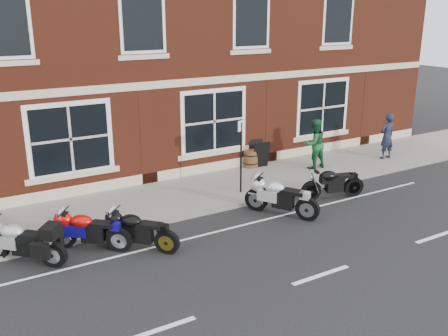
{
  "coord_description": "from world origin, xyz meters",
  "views": [
    {
      "loc": [
        -6.95,
        -10.46,
        5.69
      ],
      "look_at": [
        0.18,
        1.6,
        1.25
      ],
      "focal_mm": 40.0,
      "sensor_mm": 36.0,
      "label": 1
    }
  ],
  "objects_px": {
    "pedestrian_left": "(387,136)",
    "pedestrian_right": "(314,144)",
    "moto_naked_black": "(331,182)",
    "parking_sign": "(241,151)",
    "moto_sport_red": "(90,229)",
    "moto_touring_silver": "(21,239)",
    "barrel_planter": "(251,158)",
    "moto_sport_black": "(139,229)",
    "a_board_sign": "(259,154)",
    "moto_sport_silver": "(280,196)"
  },
  "relations": [
    {
      "from": "moto_sport_black",
      "to": "barrel_planter",
      "type": "height_order",
      "value": "moto_sport_black"
    },
    {
      "from": "moto_sport_red",
      "to": "moto_sport_black",
      "type": "bearing_deg",
      "value": -81.17
    },
    {
      "from": "moto_naked_black",
      "to": "barrel_planter",
      "type": "distance_m",
      "value": 3.78
    },
    {
      "from": "moto_sport_red",
      "to": "moto_naked_black",
      "type": "xyz_separation_m",
      "value": [
        7.57,
        -0.36,
        0.0
      ]
    },
    {
      "from": "moto_touring_silver",
      "to": "moto_sport_red",
      "type": "height_order",
      "value": "moto_touring_silver"
    },
    {
      "from": "pedestrian_left",
      "to": "pedestrian_right",
      "type": "xyz_separation_m",
      "value": [
        -3.27,
        0.48,
        0.02
      ]
    },
    {
      "from": "pedestrian_right",
      "to": "barrel_planter",
      "type": "bearing_deg",
      "value": -33.07
    },
    {
      "from": "barrel_planter",
      "to": "moto_naked_black",
      "type": "bearing_deg",
      "value": -81.55
    },
    {
      "from": "pedestrian_right",
      "to": "parking_sign",
      "type": "distance_m",
      "value": 3.82
    },
    {
      "from": "a_board_sign",
      "to": "moto_touring_silver",
      "type": "bearing_deg",
      "value": -148.2
    },
    {
      "from": "pedestrian_right",
      "to": "parking_sign",
      "type": "relative_size",
      "value": 0.78
    },
    {
      "from": "moto_sport_red",
      "to": "moto_sport_black",
      "type": "height_order",
      "value": "moto_sport_red"
    },
    {
      "from": "moto_naked_black",
      "to": "a_board_sign",
      "type": "xyz_separation_m",
      "value": [
        -0.28,
        3.64,
        0.07
      ]
    },
    {
      "from": "a_board_sign",
      "to": "barrel_planter",
      "type": "xyz_separation_m",
      "value": [
        -0.28,
        0.1,
        -0.17
      ]
    },
    {
      "from": "pedestrian_left",
      "to": "parking_sign",
      "type": "bearing_deg",
      "value": 4.78
    },
    {
      "from": "moto_sport_silver",
      "to": "a_board_sign",
      "type": "bearing_deg",
      "value": 32.73
    },
    {
      "from": "moto_touring_silver",
      "to": "a_board_sign",
      "type": "xyz_separation_m",
      "value": [
        8.86,
        3.15,
        0.02
      ]
    },
    {
      "from": "moto_sport_black",
      "to": "pedestrian_right",
      "type": "height_order",
      "value": "pedestrian_right"
    },
    {
      "from": "moto_sport_red",
      "to": "a_board_sign",
      "type": "relative_size",
      "value": 1.71
    },
    {
      "from": "moto_sport_red",
      "to": "a_board_sign",
      "type": "xyz_separation_m",
      "value": [
        7.29,
        3.28,
        0.08
      ]
    },
    {
      "from": "moto_naked_black",
      "to": "parking_sign",
      "type": "bearing_deg",
      "value": 71.31
    },
    {
      "from": "moto_sport_red",
      "to": "pedestrian_right",
      "type": "relative_size",
      "value": 0.93
    },
    {
      "from": "moto_sport_black",
      "to": "moto_naked_black",
      "type": "bearing_deg",
      "value": -39.6
    },
    {
      "from": "moto_sport_black",
      "to": "moto_naked_black",
      "type": "height_order",
      "value": "moto_naked_black"
    },
    {
      "from": "barrel_planter",
      "to": "moto_sport_red",
      "type": "bearing_deg",
      "value": -154.25
    },
    {
      "from": "moto_naked_black",
      "to": "parking_sign",
      "type": "height_order",
      "value": "parking_sign"
    },
    {
      "from": "moto_sport_red",
      "to": "pedestrian_right",
      "type": "xyz_separation_m",
      "value": [
        8.94,
        2.1,
        0.5
      ]
    },
    {
      "from": "moto_touring_silver",
      "to": "moto_sport_black",
      "type": "xyz_separation_m",
      "value": [
        2.62,
        -0.74,
        -0.06
      ]
    },
    {
      "from": "moto_naked_black",
      "to": "moto_sport_red",
      "type": "bearing_deg",
      "value": 103.71
    },
    {
      "from": "moto_sport_black",
      "to": "pedestrian_left",
      "type": "relative_size",
      "value": 0.91
    },
    {
      "from": "moto_sport_silver",
      "to": "barrel_planter",
      "type": "height_order",
      "value": "moto_sport_silver"
    },
    {
      "from": "moto_sport_black",
      "to": "moto_touring_silver",
      "type": "bearing_deg",
      "value": 122.27
    },
    {
      "from": "moto_naked_black",
      "to": "parking_sign",
      "type": "distance_m",
      "value": 3.0
    },
    {
      "from": "a_board_sign",
      "to": "pedestrian_right",
      "type": "bearing_deg",
      "value": -23.26
    },
    {
      "from": "a_board_sign",
      "to": "parking_sign",
      "type": "distance_m",
      "value": 2.99
    },
    {
      "from": "moto_sport_red",
      "to": "barrel_planter",
      "type": "bearing_deg",
      "value": -24.95
    },
    {
      "from": "moto_naked_black",
      "to": "a_board_sign",
      "type": "height_order",
      "value": "a_board_sign"
    },
    {
      "from": "moto_touring_silver",
      "to": "pedestrian_right",
      "type": "height_order",
      "value": "pedestrian_right"
    },
    {
      "from": "moto_sport_black",
      "to": "barrel_planter",
      "type": "bearing_deg",
      "value": -8.05
    },
    {
      "from": "moto_sport_black",
      "to": "a_board_sign",
      "type": "height_order",
      "value": "a_board_sign"
    },
    {
      "from": "moto_touring_silver",
      "to": "pedestrian_left",
      "type": "height_order",
      "value": "pedestrian_left"
    },
    {
      "from": "moto_sport_black",
      "to": "a_board_sign",
      "type": "xyz_separation_m",
      "value": [
        6.24,
        3.9,
        0.08
      ]
    },
    {
      "from": "moto_sport_black",
      "to": "moto_sport_silver",
      "type": "height_order",
      "value": "moto_sport_silver"
    },
    {
      "from": "moto_sport_black",
      "to": "a_board_sign",
      "type": "distance_m",
      "value": 7.36
    },
    {
      "from": "moto_touring_silver",
      "to": "parking_sign",
      "type": "xyz_separation_m",
      "value": [
        6.81,
        1.15,
        0.88
      ]
    },
    {
      "from": "moto_sport_silver",
      "to": "moto_touring_silver",
      "type": "bearing_deg",
      "value": 142.51
    },
    {
      "from": "moto_touring_silver",
      "to": "moto_naked_black",
      "type": "height_order",
      "value": "moto_touring_silver"
    },
    {
      "from": "moto_naked_black",
      "to": "barrel_planter",
      "type": "relative_size",
      "value": 3.17
    },
    {
      "from": "moto_sport_silver",
      "to": "pedestrian_left",
      "type": "distance_m",
      "value": 7.21
    },
    {
      "from": "moto_sport_silver",
      "to": "pedestrian_right",
      "type": "distance_m",
      "value": 4.52
    }
  ]
}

